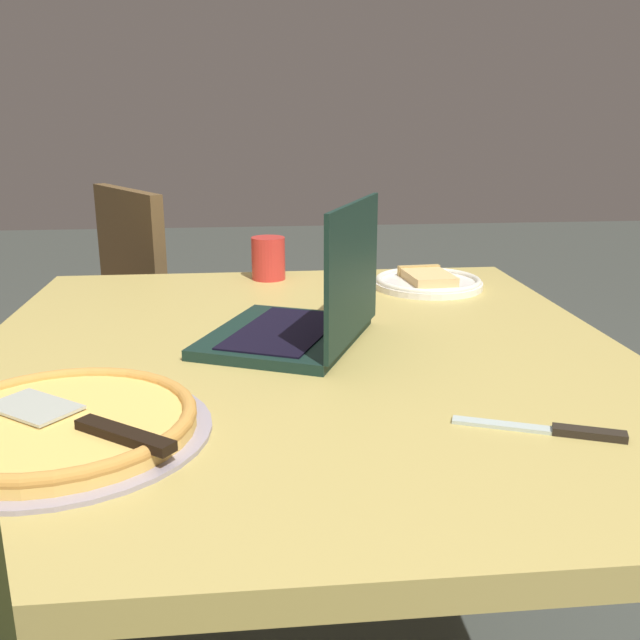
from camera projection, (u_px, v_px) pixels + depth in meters
dining_table at (301, 385)px, 1.20m from camera, size 1.24×1.11×0.70m
laptop at (306, 315)px, 1.20m from camera, size 0.37×0.35×0.25m
pizza_plate at (428, 281)px, 1.61m from camera, size 0.25×0.25×0.04m
pizza_tray at (62, 424)px, 0.86m from camera, size 0.37×0.37×0.03m
table_knife at (556, 430)px, 0.87m from camera, size 0.10×0.20×0.01m
drink_cup at (268, 258)px, 1.68m from camera, size 0.08×0.08×0.10m
chair_near at (96, 324)px, 2.04m from camera, size 0.60×0.60×0.88m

